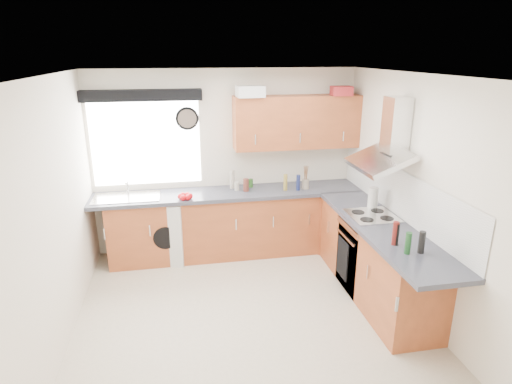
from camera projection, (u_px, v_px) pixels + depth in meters
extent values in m
plane|color=beige|center=(248.00, 314.00, 4.63)|extent=(3.60, 3.60, 0.00)
cube|color=white|center=(246.00, 75.00, 3.85)|extent=(3.60, 3.60, 0.02)
cube|color=silver|center=(226.00, 162.00, 5.92)|extent=(3.60, 0.02, 2.50)
cube|color=silver|center=(296.00, 307.00, 2.56)|extent=(3.60, 0.02, 2.50)
cube|color=silver|center=(54.00, 218.00, 3.92)|extent=(0.02, 3.60, 2.50)
cube|color=silver|center=(413.00, 195.00, 4.55)|extent=(0.02, 3.60, 2.50)
cube|color=silver|center=(146.00, 143.00, 5.63)|extent=(1.40, 0.02, 1.10)
cube|color=black|center=(142.00, 95.00, 5.35)|extent=(1.50, 0.18, 0.14)
cube|color=white|center=(398.00, 192.00, 4.85)|extent=(0.01, 3.00, 0.54)
cube|color=brown|center=(222.00, 225.00, 5.89)|extent=(3.00, 0.58, 0.86)
cube|color=brown|center=(333.00, 217.00, 6.15)|extent=(0.60, 0.60, 0.86)
cube|color=brown|center=(375.00, 260.00, 4.90)|extent=(0.58, 2.10, 0.86)
cube|color=#30323C|center=(229.00, 193.00, 5.75)|extent=(3.60, 0.62, 0.05)
cube|color=#30323C|center=(384.00, 228.00, 4.61)|extent=(0.62, 2.42, 0.05)
cube|color=black|center=(369.00, 255.00, 5.04)|extent=(0.56, 0.58, 0.85)
cube|color=silver|center=(372.00, 216.00, 4.88)|extent=(0.52, 0.52, 0.01)
cube|color=brown|center=(297.00, 122.00, 5.75)|extent=(1.70, 0.35, 0.70)
cube|color=silver|center=(166.00, 229.00, 5.76)|extent=(0.70, 0.69, 0.85)
cylinder|color=black|center=(187.00, 119.00, 5.60)|extent=(0.30, 0.04, 0.30)
cube|color=silver|center=(250.00, 91.00, 5.41)|extent=(0.36, 0.27, 0.14)
cube|color=#AA2428|center=(341.00, 91.00, 5.62)|extent=(0.28, 0.24, 0.12)
cylinder|color=gray|center=(305.00, 184.00, 5.85)|extent=(0.12, 0.12, 0.13)
cylinder|color=silver|center=(373.00, 198.00, 5.11)|extent=(0.15, 0.15, 0.26)
cylinder|color=#25501C|center=(251.00, 183.00, 5.92)|extent=(0.06, 0.06, 0.12)
cylinder|color=#161E4B|center=(298.00, 183.00, 5.78)|extent=(0.05, 0.05, 0.21)
cylinder|color=olive|center=(285.00, 182.00, 5.77)|extent=(0.05, 0.05, 0.22)
cylinder|color=#57281F|center=(246.00, 185.00, 5.74)|extent=(0.08, 0.08, 0.17)
cylinder|color=#A8A28F|center=(237.00, 186.00, 5.79)|extent=(0.07, 0.07, 0.12)
cylinder|color=#9E9687|center=(232.00, 179.00, 5.85)|extent=(0.07, 0.07, 0.25)
cylinder|color=#5F1714|center=(395.00, 233.00, 4.13)|extent=(0.06, 0.06, 0.24)
cylinder|color=black|center=(396.00, 234.00, 4.13)|extent=(0.05, 0.05, 0.22)
cylinder|color=black|center=(422.00, 242.00, 3.97)|extent=(0.06, 0.06, 0.21)
cylinder|color=#19471F|center=(408.00, 243.00, 3.95)|extent=(0.06, 0.06, 0.21)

